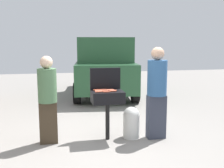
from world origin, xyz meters
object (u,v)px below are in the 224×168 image
(propane_tank, at_px, (131,122))
(person_right, at_px, (157,90))
(hot_dog_7, at_px, (111,90))
(parked_minivan, at_px, (104,66))
(hot_dog_2, at_px, (105,90))
(hot_dog_3, at_px, (113,91))
(hot_dog_5, at_px, (99,91))
(hot_dog_12, at_px, (99,92))
(bbq_grill, at_px, (107,99))
(hot_dog_9, at_px, (107,92))
(hot_dog_6, at_px, (110,90))
(hot_dog_10, at_px, (105,91))
(hot_dog_1, at_px, (103,90))
(hot_dog_4, at_px, (98,90))
(hot_dog_0, at_px, (97,90))
(person_left, at_px, (48,97))
(hot_dog_11, at_px, (99,91))
(hot_dog_8, at_px, (113,91))

(propane_tank, height_order, person_right, person_right)
(hot_dog_7, relative_size, parked_minivan, 0.03)
(hot_dog_2, relative_size, hot_dog_3, 1.00)
(hot_dog_5, bearing_deg, hot_dog_12, -97.68)
(bbq_grill, bearing_deg, hot_dog_9, -106.23)
(hot_dog_3, xyz_separation_m, hot_dog_6, (-0.02, 0.14, 0.00))
(hot_dog_10, bearing_deg, hot_dog_6, 46.00)
(hot_dog_7, bearing_deg, hot_dog_5, -174.68)
(hot_dog_1, relative_size, propane_tank, 0.21)
(hot_dog_4, bearing_deg, hot_dog_7, -5.61)
(hot_dog_12, xyz_separation_m, parked_minivan, (0.96, 4.69, 0.07))
(hot_dog_1, relative_size, hot_dog_5, 1.00)
(hot_dog_2, bearing_deg, bbq_grill, -17.09)
(hot_dog_12, bearing_deg, person_right, -0.66)
(hot_dog_12, bearing_deg, hot_dog_0, 90.92)
(hot_dog_1, bearing_deg, hot_dog_2, -79.42)
(hot_dog_0, bearing_deg, hot_dog_9, -59.36)
(person_left, bearing_deg, hot_dog_4, 5.39)
(hot_dog_4, bearing_deg, hot_dog_12, -93.01)
(hot_dog_0, xyz_separation_m, hot_dog_12, (0.00, -0.22, 0.00))
(person_left, bearing_deg, hot_dog_5, 2.53)
(bbq_grill, xyz_separation_m, propane_tank, (0.47, -0.01, -0.48))
(hot_dog_2, xyz_separation_m, hot_dog_11, (-0.13, -0.05, 0.00))
(hot_dog_8, bearing_deg, bbq_grill, 162.01)
(hot_dog_4, relative_size, parked_minivan, 0.03)
(hot_dog_8, bearing_deg, hot_dog_4, 162.76)
(hot_dog_1, height_order, parked_minivan, parked_minivan)
(hot_dog_3, bearing_deg, hot_dog_4, 152.44)
(hot_dog_5, height_order, hot_dog_8, same)
(hot_dog_5, relative_size, hot_dog_12, 1.00)
(hot_dog_0, height_order, person_left, person_left)
(hot_dog_5, height_order, hot_dog_10, same)
(hot_dog_8, distance_m, hot_dog_9, 0.18)
(bbq_grill, relative_size, hot_dog_1, 7.28)
(hot_dog_2, bearing_deg, hot_dog_12, -137.88)
(hot_dog_3, relative_size, hot_dog_4, 1.00)
(hot_dog_5, distance_m, hot_dog_8, 0.28)
(hot_dog_1, xyz_separation_m, hot_dog_7, (0.14, -0.08, 0.00))
(bbq_grill, distance_m, hot_dog_4, 0.24)
(hot_dog_11, bearing_deg, hot_dog_8, -0.04)
(hot_dog_3, bearing_deg, hot_dog_9, -155.98)
(hot_dog_1, distance_m, hot_dog_2, 0.09)
(hot_dog_11, relative_size, person_left, 0.08)
(hot_dog_8, bearing_deg, hot_dog_10, -167.51)
(hot_dog_12, bearing_deg, propane_tank, 8.49)
(hot_dog_4, relative_size, person_right, 0.07)
(propane_tank, bearing_deg, hot_dog_1, 167.85)
(hot_dog_12, height_order, parked_minivan, parked_minivan)
(hot_dog_1, bearing_deg, hot_dog_5, -136.75)
(hot_dog_6, bearing_deg, hot_dog_10, -134.00)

